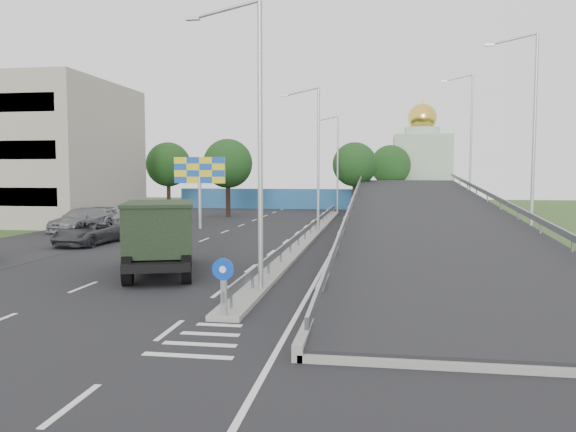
% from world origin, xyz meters
% --- Properties ---
extents(ground, '(160.00, 160.00, 0.00)m').
position_xyz_m(ground, '(0.00, 0.00, 0.00)').
color(ground, '#2D4C1E').
rests_on(ground, ground).
extents(road_surface, '(26.00, 90.00, 0.04)m').
position_xyz_m(road_surface, '(-3.00, 20.00, 0.00)').
color(road_surface, black).
rests_on(road_surface, ground).
extents(parking_strip, '(8.00, 90.00, 0.05)m').
position_xyz_m(parking_strip, '(-16.00, 20.00, 0.00)').
color(parking_strip, black).
rests_on(parking_strip, ground).
extents(median, '(1.00, 44.00, 0.20)m').
position_xyz_m(median, '(0.00, 24.00, 0.10)').
color(median, gray).
rests_on(median, ground).
extents(overpass_ramp, '(10.00, 50.00, 3.50)m').
position_xyz_m(overpass_ramp, '(7.50, 24.00, 1.75)').
color(overpass_ramp, gray).
rests_on(overpass_ramp, ground).
extents(median_guardrail, '(0.09, 44.00, 0.71)m').
position_xyz_m(median_guardrail, '(0.00, 24.00, 0.75)').
color(median_guardrail, gray).
rests_on(median_guardrail, median).
extents(sign_bollard, '(0.64, 0.23, 1.67)m').
position_xyz_m(sign_bollard, '(0.00, 2.17, 1.03)').
color(sign_bollard, black).
rests_on(sign_bollard, median).
extents(lamp_post_near, '(2.74, 0.18, 10.08)m').
position_xyz_m(lamp_post_near, '(0.11, 6.00, 5.81)').
color(lamp_post_near, '#B2B5B7').
rests_on(lamp_post_near, median).
extents(lamp_post_mid, '(2.74, 0.18, 10.08)m').
position_xyz_m(lamp_post_mid, '(0.11, 26.00, 5.81)').
color(lamp_post_mid, '#B2B5B7').
rests_on(lamp_post_mid, median).
extents(lamp_post_far, '(2.74, 0.18, 10.08)m').
position_xyz_m(lamp_post_far, '(0.11, 46.00, 5.81)').
color(lamp_post_far, '#B2B5B7').
rests_on(lamp_post_far, median).
extents(blue_wall, '(30.00, 0.50, 2.40)m').
position_xyz_m(blue_wall, '(-4.00, 52.00, 1.20)').
color(blue_wall, teal).
rests_on(blue_wall, ground).
extents(church, '(7.00, 7.00, 13.80)m').
position_xyz_m(church, '(10.00, 60.00, 5.31)').
color(church, '#B2CCAD').
rests_on(church, ground).
extents(billboard, '(4.00, 0.24, 5.50)m').
position_xyz_m(billboard, '(-9.00, 28.00, 4.19)').
color(billboard, '#B2B5B7').
rests_on(billboard, ground).
extents(tree_left_mid, '(4.80, 4.80, 7.60)m').
position_xyz_m(tree_left_mid, '(-10.00, 40.00, 5.18)').
color(tree_left_mid, black).
rests_on(tree_left_mid, ground).
extents(tree_median_far, '(4.80, 4.80, 7.60)m').
position_xyz_m(tree_median_far, '(2.00, 48.00, 5.18)').
color(tree_median_far, black).
rests_on(tree_median_far, ground).
extents(tree_left_far, '(4.80, 4.80, 7.60)m').
position_xyz_m(tree_left_far, '(-18.00, 45.00, 5.18)').
color(tree_left_far, black).
rests_on(tree_left_far, ground).
extents(tree_ramp_far, '(4.80, 4.80, 7.60)m').
position_xyz_m(tree_ramp_far, '(6.00, 55.00, 5.18)').
color(tree_ramp_far, black).
rests_on(tree_ramp_far, ground).
extents(dump_truck, '(4.66, 7.48, 3.10)m').
position_xyz_m(dump_truck, '(-4.84, 9.56, 1.72)').
color(dump_truck, black).
rests_on(dump_truck, ground).
extents(parked_car_c, '(2.68, 5.30, 1.44)m').
position_xyz_m(parked_car_c, '(-12.65, 17.76, 0.72)').
color(parked_car_c, '#313236').
rests_on(parked_car_c, ground).
extents(parked_car_d, '(3.19, 6.16, 1.71)m').
position_xyz_m(parked_car_d, '(-17.04, 24.87, 0.85)').
color(parked_car_d, gray).
rests_on(parked_car_d, ground).
extents(parked_car_e, '(2.40, 4.99, 1.64)m').
position_xyz_m(parked_car_e, '(-16.61, 26.84, 0.82)').
color(parked_car_e, '#AAABA7').
rests_on(parked_car_e, ground).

